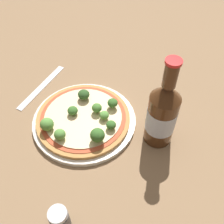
# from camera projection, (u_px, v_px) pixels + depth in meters

# --- Properties ---
(ground_plane) EXTENTS (3.00, 3.00, 0.00)m
(ground_plane) POSITION_uv_depth(u_px,v_px,m) (88.00, 119.00, 0.67)
(ground_plane) COLOR #846647
(plate) EXTENTS (0.26, 0.26, 0.01)m
(plate) POSITION_uv_depth(u_px,v_px,m) (83.00, 120.00, 0.66)
(plate) COLOR silver
(plate) RESTS_ON ground_plane
(pizza) EXTENTS (0.23, 0.23, 0.01)m
(pizza) POSITION_uv_depth(u_px,v_px,m) (83.00, 117.00, 0.65)
(pizza) COLOR #B77F42
(pizza) RESTS_ON plate
(broccoli_floret_0) EXTENTS (0.03, 0.03, 0.03)m
(broccoli_floret_0) POSITION_uv_depth(u_px,v_px,m) (84.00, 94.00, 0.67)
(broccoli_floret_0) COLOR #7A9E5B
(broccoli_floret_0) RESTS_ON pizza
(broccoli_floret_1) EXTENTS (0.03, 0.03, 0.02)m
(broccoli_floret_1) POSITION_uv_depth(u_px,v_px,m) (73.00, 111.00, 0.64)
(broccoli_floret_1) COLOR #7A9E5B
(broccoli_floret_1) RESTS_ON pizza
(broccoli_floret_2) EXTENTS (0.02, 0.02, 0.03)m
(broccoli_floret_2) POSITION_uv_depth(u_px,v_px,m) (97.00, 108.00, 0.64)
(broccoli_floret_2) COLOR #7A9E5B
(broccoli_floret_2) RESTS_ON pizza
(broccoli_floret_3) EXTENTS (0.03, 0.03, 0.04)m
(broccoli_floret_3) POSITION_uv_depth(u_px,v_px,m) (97.00, 135.00, 0.58)
(broccoli_floret_3) COLOR #7A9E5B
(broccoli_floret_3) RESTS_ON pizza
(broccoli_floret_4) EXTENTS (0.03, 0.03, 0.03)m
(broccoli_floret_4) POSITION_uv_depth(u_px,v_px,m) (113.00, 103.00, 0.65)
(broccoli_floret_4) COLOR #7A9E5B
(broccoli_floret_4) RESTS_ON pizza
(broccoli_floret_5) EXTENTS (0.02, 0.02, 0.02)m
(broccoli_floret_5) POSITION_uv_depth(u_px,v_px,m) (112.00, 124.00, 0.61)
(broccoli_floret_5) COLOR #7A9E5B
(broccoli_floret_5) RESTS_ON pizza
(broccoli_floret_6) EXTENTS (0.03, 0.03, 0.03)m
(broccoli_floret_6) POSITION_uv_depth(u_px,v_px,m) (60.00, 134.00, 0.59)
(broccoli_floret_6) COLOR #7A9E5B
(broccoli_floret_6) RESTS_ON pizza
(broccoli_floret_7) EXTENTS (0.02, 0.02, 0.02)m
(broccoli_floret_7) POSITION_uv_depth(u_px,v_px,m) (104.00, 115.00, 0.63)
(broccoli_floret_7) COLOR #7A9E5B
(broccoli_floret_7) RESTS_ON pizza
(broccoli_floret_8) EXTENTS (0.03, 0.03, 0.03)m
(broccoli_floret_8) POSITION_uv_depth(u_px,v_px,m) (47.00, 124.00, 0.61)
(broccoli_floret_8) COLOR #7A9E5B
(broccoli_floret_8) RESTS_ON pizza
(beer_bottle) EXTENTS (0.07, 0.07, 0.23)m
(beer_bottle) POSITION_uv_depth(u_px,v_px,m) (162.00, 114.00, 0.57)
(beer_bottle) COLOR #472814
(beer_bottle) RESTS_ON ground_plane
(pepper_shaker) EXTENTS (0.04, 0.04, 0.06)m
(pepper_shaker) POSITION_uv_depth(u_px,v_px,m) (60.00, 219.00, 0.48)
(pepper_shaker) COLOR #4C4C51
(pepper_shaker) RESTS_ON ground_plane
(fork) EXTENTS (0.06, 0.20, 0.00)m
(fork) POSITION_uv_depth(u_px,v_px,m) (41.00, 87.00, 0.75)
(fork) COLOR silver
(fork) RESTS_ON ground_plane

